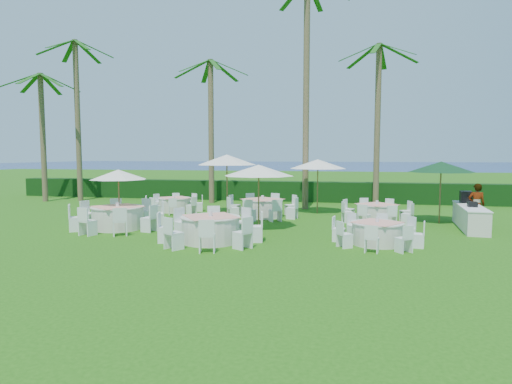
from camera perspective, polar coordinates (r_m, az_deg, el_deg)
ground at (r=15.03m, az=-6.45°, el=-5.92°), size 120.00×120.00×0.00m
hedge at (r=26.50m, az=1.76°, el=0.16°), size 34.00×1.00×1.20m
ocean at (r=116.12m, az=9.69°, el=3.53°), size 260.00×260.00×0.00m
banquet_table_a at (r=17.23m, az=-17.94°, el=-3.18°), size 3.47×3.47×1.04m
banquet_table_b at (r=14.01m, az=-6.07°, el=-4.85°), size 3.38×3.38×1.02m
banquet_table_c at (r=14.11m, az=15.83°, el=-5.24°), size 2.83×2.83×0.87m
banquet_table_d at (r=21.69m, az=-10.81°, el=-1.61°), size 2.76×2.76×0.86m
banquet_table_e at (r=19.49m, az=0.88°, el=-2.08°), size 3.30×3.30×0.99m
banquet_table_f at (r=18.81m, az=15.81°, el=-2.64°), size 2.94×2.94×0.91m
umbrella_a at (r=17.61m, az=-17.88°, el=2.22°), size 2.21×2.21×2.25m
umbrella_b at (r=16.18m, az=0.36°, el=2.89°), size 2.68×2.68×2.46m
umbrella_c at (r=20.35m, az=-3.91°, el=4.30°), size 2.87×2.87×2.84m
umbrella_d at (r=20.88m, az=8.24°, el=3.71°), size 2.68×2.68×2.61m
umbrella_green at (r=19.20m, az=23.46°, el=3.09°), size 2.62×2.62×2.56m
buffet_table at (r=18.46m, az=26.62°, el=-2.89°), size 1.15×3.87×1.35m
staff_person at (r=19.17m, az=27.33°, el=-1.51°), size 0.66×0.47×1.70m
palm_a at (r=28.60m, az=-22.70°, el=9.63°), size 4.16×4.40×9.73m
palm_b at (r=25.34m, az=-6.01°, el=8.98°), size 4.40×3.95×8.32m
palm_c at (r=22.69m, az=6.72°, el=13.79°), size 4.31×4.33×11.66m
palm_d at (r=24.50m, az=15.90°, el=9.54°), size 4.27×4.36×8.80m
palm_f at (r=28.93m, az=-26.58°, el=7.34°), size 4.17×4.40×7.69m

